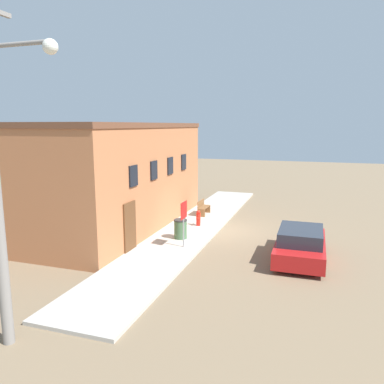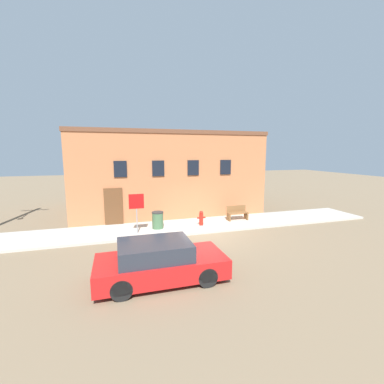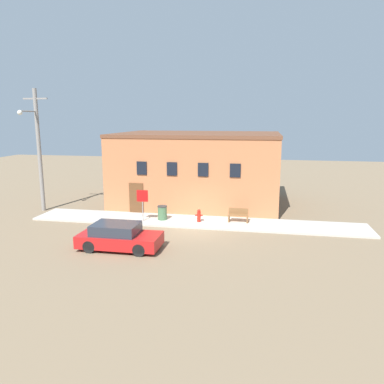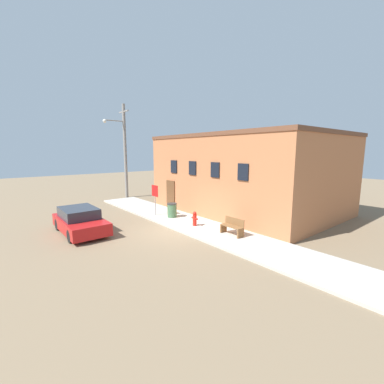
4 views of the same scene
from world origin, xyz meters
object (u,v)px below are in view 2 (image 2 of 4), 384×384
object	(u,v)px
stop_sign	(136,206)
parked_car	(160,262)
trash_bin	(158,220)
bench	(237,213)
fire_hydrant	(201,218)

from	to	relation	value
stop_sign	parked_car	distance (m)	4.98
trash_bin	parked_car	bearing A→B (deg)	-98.53
stop_sign	parked_car	bearing A→B (deg)	-86.29
stop_sign	trash_bin	distance (m)	1.59
stop_sign	parked_car	xyz separation A→B (m)	(0.32, -4.89, -0.90)
bench	stop_sign	bearing A→B (deg)	-171.34
trash_bin	parked_car	xyz separation A→B (m)	(-0.82, -5.46, 0.06)
stop_sign	fire_hydrant	bearing A→B (deg)	7.17
bench	trash_bin	xyz separation A→B (m)	(-4.88, -0.35, 0.05)
fire_hydrant	stop_sign	bearing A→B (deg)	-172.83
trash_bin	parked_car	size ratio (longest dim) A/B	0.22
bench	fire_hydrant	bearing A→B (deg)	-169.21
fire_hydrant	trash_bin	bearing A→B (deg)	177.16
fire_hydrant	trash_bin	distance (m)	2.43
bench	trash_bin	bearing A→B (deg)	-175.93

